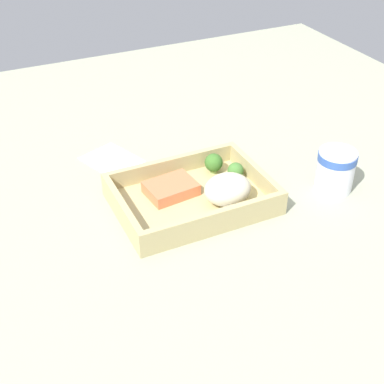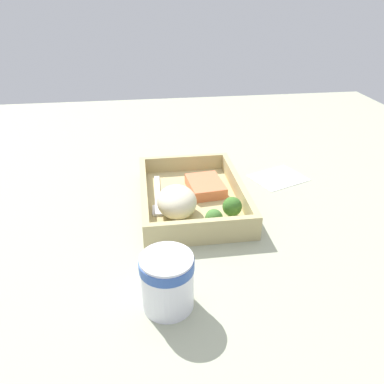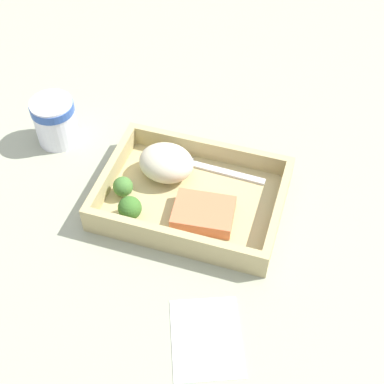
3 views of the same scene
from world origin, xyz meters
TOP-DOWN VIEW (x-y plane):
  - ground_plane at (0.00, 0.00)cm, footprint 160.00×160.00cm
  - takeout_tray at (0.00, 0.00)cm, footprint 27.99×20.15cm
  - tray_rim at (0.00, 0.00)cm, footprint 27.99×20.15cm
  - salmon_fillet at (-2.81, 3.20)cm, footprint 9.68×7.70cm
  - mashed_potatoes at (5.41, -3.58)cm, footprint 8.79×7.34cm
  - broccoli_floret_1 at (10.42, 2.43)cm, footprint 3.14×3.14cm
  - broccoli_floret_2 at (7.69, 6.34)cm, footprint 3.59×3.59cm
  - fork at (-1.20, -6.84)cm, footprint 15.85×2.33cm
  - paper_cup at (26.57, -7.06)cm, footprint 7.30×7.30cm
  - receipt_slip at (-8.58, 21.16)cm, footprint 12.61×13.98cm

SIDE VIEW (x-z plane):
  - ground_plane at x=0.00cm, z-range -2.00..0.00cm
  - receipt_slip at x=-8.58cm, z-range 0.00..0.24cm
  - takeout_tray at x=0.00cm, z-range 0.00..1.20cm
  - fork at x=-1.20cm, z-range 1.20..1.64cm
  - salmon_fillet at x=-2.81cm, z-range 1.20..3.43cm
  - tray_rim at x=0.00cm, z-range 1.20..4.71cm
  - broccoli_floret_1 at x=10.42cm, z-range 1.30..4.76cm
  - broccoli_floret_2 at x=7.69cm, z-range 1.34..5.36cm
  - mashed_potatoes at x=5.41cm, z-range 1.20..6.69cm
  - paper_cup at x=26.57cm, z-range 0.48..8.75cm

